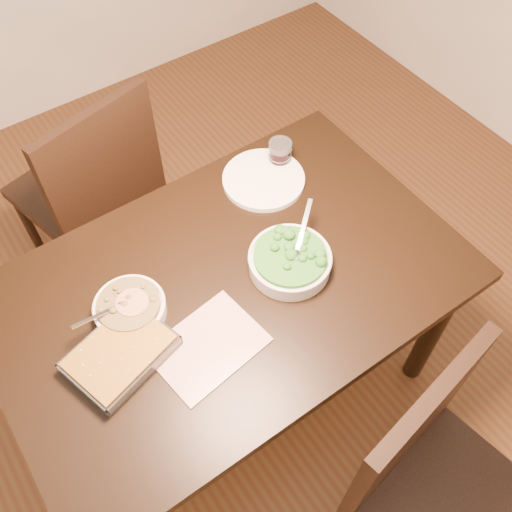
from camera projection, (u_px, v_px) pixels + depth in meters
ground at (236, 382)px, 2.31m from camera, size 4.00×4.00×0.00m
table at (231, 298)px, 1.78m from camera, size 1.40×0.90×0.75m
magazine_a at (208, 346)px, 1.58m from camera, size 0.32×0.26×0.01m
coaster at (280, 162)px, 1.99m from camera, size 0.10×0.10×0.00m
stew_bowl at (130, 308)px, 1.62m from camera, size 0.23×0.21×0.08m
broccoli_bowl at (290, 260)px, 1.71m from camera, size 0.25×0.25×0.10m
baking_dish at (121, 354)px, 1.54m from camera, size 0.32×0.27×0.05m
wine_tumbler at (280, 152)px, 1.95m from camera, size 0.08×0.08×0.09m
dinner_plate at (264, 180)px, 1.93m from camera, size 0.28×0.28×0.02m
chair_near at (434, 484)px, 1.56m from camera, size 0.53×0.53×0.99m
chair_far at (94, 187)px, 2.19m from camera, size 0.56×0.56×0.99m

